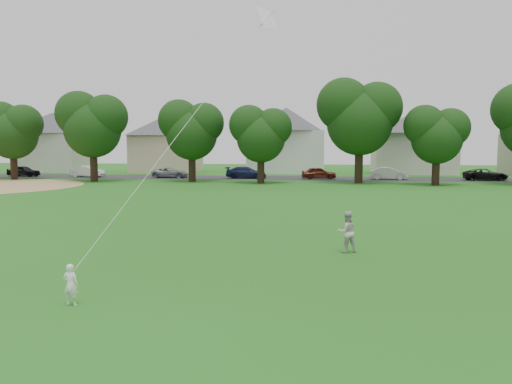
# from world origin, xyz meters

# --- Properties ---
(ground) EXTENTS (160.00, 160.00, 0.00)m
(ground) POSITION_xyz_m (0.00, 0.00, 0.00)
(ground) COLOR #205713
(ground) RESTS_ON ground
(street) EXTENTS (90.00, 7.00, 0.01)m
(street) POSITION_xyz_m (0.00, 42.00, 0.01)
(street) COLOR #2D2D30
(street) RESTS_ON ground
(toddler) EXTENTS (0.37, 0.25, 0.99)m
(toddler) POSITION_xyz_m (-1.75, -2.21, 0.49)
(toddler) COLOR white
(toddler) RESTS_ON ground
(older_boy) EXTENTS (0.85, 0.76, 1.44)m
(older_boy) POSITION_xyz_m (4.97, 4.36, 0.72)
(older_boy) COLOR beige
(older_boy) RESTS_ON ground
(kite) EXTENTS (2.39, 4.15, 11.14)m
(kite) POSITION_xyz_m (0.19, 1.45, 4.44)
(kite) COLOR white
(kite) RESTS_ON ground
(tree_row) EXTENTS (81.92, 9.07, 10.28)m
(tree_row) POSITION_xyz_m (3.88, 35.73, 6.01)
(tree_row) COLOR black
(tree_row) RESTS_ON ground
(parked_cars) EXTENTS (72.29, 2.21, 1.30)m
(parked_cars) POSITION_xyz_m (5.52, 41.00, 0.63)
(parked_cars) COLOR black
(parked_cars) RESTS_ON ground
(house_row) EXTENTS (76.90, 14.11, 9.92)m
(house_row) POSITION_xyz_m (1.43, 52.00, 4.92)
(house_row) COLOR beige
(house_row) RESTS_ON ground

